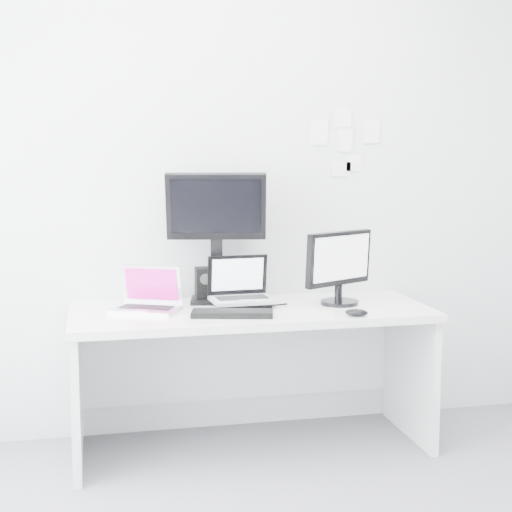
# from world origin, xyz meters

# --- Properties ---
(back_wall) EXTENTS (3.60, 0.00, 3.60)m
(back_wall) POSITION_xyz_m (0.00, 1.60, 1.35)
(back_wall) COLOR silver
(back_wall) RESTS_ON ground
(desk) EXTENTS (1.80, 0.70, 0.73)m
(desk) POSITION_xyz_m (0.00, 1.25, 0.36)
(desk) COLOR white
(desk) RESTS_ON ground
(macbook) EXTENTS (0.38, 0.35, 0.23)m
(macbook) POSITION_xyz_m (-0.52, 1.29, 0.85)
(macbook) COLOR silver
(macbook) RESTS_ON desk
(speaker) EXTENTS (0.10, 0.10, 0.18)m
(speaker) POSITION_xyz_m (-0.20, 1.48, 0.82)
(speaker) COLOR black
(speaker) RESTS_ON desk
(dell_laptop) EXTENTS (0.33, 0.26, 0.26)m
(dell_laptop) POSITION_xyz_m (-0.03, 1.31, 0.86)
(dell_laptop) COLOR #A9ACB1
(dell_laptop) RESTS_ON desk
(rear_monitor) EXTENTS (0.54, 0.28, 0.70)m
(rear_monitor) POSITION_xyz_m (-0.14, 1.45, 1.08)
(rear_monitor) COLOR black
(rear_monitor) RESTS_ON desk
(samsung_monitor) EXTENTS (0.47, 0.37, 0.39)m
(samsung_monitor) POSITION_xyz_m (0.47, 1.27, 0.93)
(samsung_monitor) COLOR black
(samsung_monitor) RESTS_ON desk
(keyboard) EXTENTS (0.41, 0.23, 0.03)m
(keyboard) POSITION_xyz_m (-0.13, 1.10, 0.74)
(keyboard) COLOR black
(keyboard) RESTS_ON desk
(mouse) EXTENTS (0.13, 0.11, 0.04)m
(mouse) POSITION_xyz_m (0.46, 0.97, 0.75)
(mouse) COLOR black
(mouse) RESTS_ON desk
(wall_note_0) EXTENTS (0.10, 0.00, 0.14)m
(wall_note_0) POSITION_xyz_m (0.45, 1.59, 1.62)
(wall_note_0) COLOR white
(wall_note_0) RESTS_ON back_wall
(wall_note_1) EXTENTS (0.09, 0.00, 0.13)m
(wall_note_1) POSITION_xyz_m (0.60, 1.59, 1.58)
(wall_note_1) COLOR white
(wall_note_1) RESTS_ON back_wall
(wall_note_2) EXTENTS (0.10, 0.00, 0.14)m
(wall_note_2) POSITION_xyz_m (0.75, 1.59, 1.63)
(wall_note_2) COLOR white
(wall_note_2) RESTS_ON back_wall
(wall_note_3) EXTENTS (0.11, 0.00, 0.08)m
(wall_note_3) POSITION_xyz_m (0.58, 1.59, 1.42)
(wall_note_3) COLOR white
(wall_note_3) RESTS_ON back_wall
(wall_note_4) EXTENTS (0.09, 0.00, 0.09)m
(wall_note_4) POSITION_xyz_m (0.65, 1.59, 1.45)
(wall_note_4) COLOR white
(wall_note_4) RESTS_ON back_wall
(wall_note_5) EXTENTS (0.10, 0.00, 0.11)m
(wall_note_5) POSITION_xyz_m (0.58, 1.59, 1.70)
(wall_note_5) COLOR white
(wall_note_5) RESTS_ON back_wall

